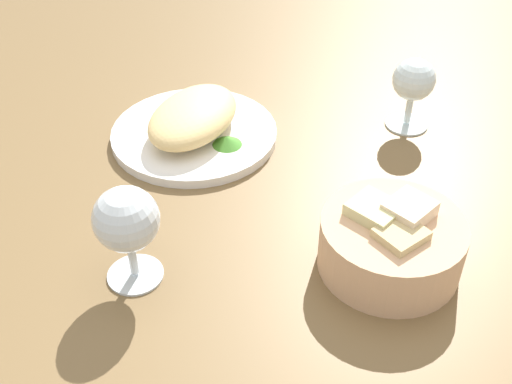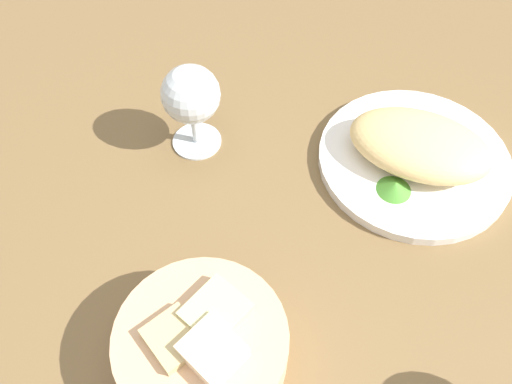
% 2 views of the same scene
% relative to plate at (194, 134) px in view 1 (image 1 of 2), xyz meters
% --- Properties ---
extents(ground_plane, '(1.40, 1.40, 0.02)m').
position_rel_plate_xyz_m(ground_plane, '(0.16, 0.14, -0.02)').
color(ground_plane, brown).
extents(plate, '(0.25, 0.25, 0.01)m').
position_rel_plate_xyz_m(plate, '(0.00, 0.00, 0.00)').
color(plate, white).
rests_on(plate, ground_plane).
extents(omelette, '(0.21, 0.17, 0.05)m').
position_rel_plate_xyz_m(omelette, '(0.00, 0.00, 0.03)').
color(omelette, '#EBC780').
rests_on(omelette, plate).
extents(lettuce_garnish, '(0.04, 0.04, 0.01)m').
position_rel_plate_xyz_m(lettuce_garnish, '(0.04, 0.05, 0.01)').
color(lettuce_garnish, '#458B2D').
rests_on(lettuce_garnish, plate).
extents(bread_basket, '(0.17, 0.17, 0.09)m').
position_rel_plate_xyz_m(bread_basket, '(0.26, 0.25, 0.03)').
color(bread_basket, '#D9AB81').
rests_on(bread_basket, ground_plane).
extents(wine_glass_near, '(0.07, 0.07, 0.13)m').
position_rel_plate_xyz_m(wine_glass_near, '(0.29, -0.04, 0.08)').
color(wine_glass_near, silver).
rests_on(wine_glass_near, ground_plane).
extents(wine_glass_far, '(0.07, 0.07, 0.11)m').
position_rel_plate_xyz_m(wine_glass_far, '(-0.04, 0.33, 0.07)').
color(wine_glass_far, silver).
rests_on(wine_glass_far, ground_plane).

